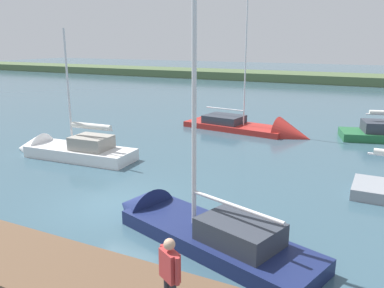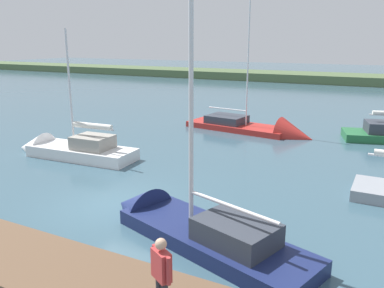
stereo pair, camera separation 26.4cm
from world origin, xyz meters
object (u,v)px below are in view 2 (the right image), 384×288
object	(u,v)px
sailboat_far_right	(184,230)
sailboat_near_dock	(66,152)
person_on_dock	(162,273)
sailboat_far_left	(262,132)

from	to	relation	value
sailboat_far_right	sailboat_near_dock	xyz separation A→B (m)	(9.68, -4.80, 0.10)
sailboat_far_right	person_on_dock	world-z (taller)	sailboat_far_right
sailboat_near_dock	person_on_dock	xyz separation A→B (m)	(-11.55, 9.12, 1.39)
sailboat_far_left	person_on_dock	bearing A→B (deg)	-70.48
sailboat_far_right	sailboat_far_left	size ratio (longest dim) A/B	0.82
sailboat_far_right	person_on_dock	distance (m)	4.94
sailboat_far_left	sailboat_far_right	bearing A→B (deg)	-74.10
sailboat_far_left	person_on_dock	world-z (taller)	sailboat_far_left
sailboat_near_dock	person_on_dock	bearing A→B (deg)	138.25
sailboat_near_dock	sailboat_far_left	size ratio (longest dim) A/B	0.69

